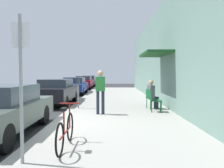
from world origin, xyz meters
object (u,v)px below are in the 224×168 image
at_px(street_sign, 21,77).
at_px(cafe_chair_1, 151,98).
at_px(parked_car_3, 84,82).
at_px(bicycle_0, 65,131).
at_px(parked_car_4, 89,81).
at_px(pedestrian_standing, 100,88).
at_px(parked_car_1, 56,91).
at_px(seated_patron_1, 152,93).
at_px(cafe_chair_0, 154,100).
at_px(parked_car_2, 74,85).
at_px(parking_meter, 78,91).

distance_m(street_sign, cafe_chair_1, 7.06).
xyz_separation_m(parked_car_3, bicycle_0, (2.09, -19.95, -0.26)).
height_order(parked_car_4, pedestrian_standing, pedestrian_standing).
bearing_deg(bicycle_0, parked_car_1, 105.39).
distance_m(parked_car_4, bicycle_0, 25.36).
bearing_deg(parked_car_3, parked_car_4, 90.00).
height_order(cafe_chair_1, pedestrian_standing, pedestrian_standing).
distance_m(parked_car_3, seated_patron_1, 15.41).
xyz_separation_m(cafe_chair_0, seated_patron_1, (0.06, 0.85, 0.19)).
distance_m(bicycle_0, pedestrian_standing, 4.05).
bearing_deg(parked_car_4, parked_car_1, -90.00).
bearing_deg(parked_car_3, parked_car_1, -90.00).
bearing_deg(parked_car_3, parked_car_2, -90.00).
bearing_deg(seated_patron_1, cafe_chair_0, -94.09).
distance_m(parked_car_4, cafe_chair_1, 20.53).
height_order(parked_car_3, parked_car_4, same).
bearing_deg(parking_meter, seated_patron_1, -2.05).
bearing_deg(street_sign, parked_car_1, 100.09).
relative_size(parked_car_3, cafe_chair_1, 5.06).
bearing_deg(parked_car_4, parked_car_3, -90.00).
bearing_deg(pedestrian_standing, parked_car_3, 99.35).
xyz_separation_m(parked_car_2, bicycle_0, (2.09, -13.83, -0.24)).
height_order(parked_car_1, parked_car_2, parked_car_1).
bearing_deg(street_sign, parking_meter, 89.54).
bearing_deg(parking_meter, pedestrian_standing, -54.00).
height_order(parked_car_2, bicycle_0, parked_car_2).
xyz_separation_m(parked_car_3, cafe_chair_0, (4.82, -15.46, -0.12)).
bearing_deg(seated_patron_1, pedestrian_standing, -148.69).
distance_m(parked_car_2, parked_car_3, 6.12).
distance_m(parked_car_4, street_sign, 26.16).
bearing_deg(cafe_chair_0, bicycle_0, -121.28).
xyz_separation_m(parked_car_4, parking_meter, (1.55, -19.82, 0.16)).
distance_m(parked_car_4, seated_patron_1, 20.53).
xyz_separation_m(parked_car_4, seated_patron_1, (4.88, -19.94, 0.09)).
xyz_separation_m(parked_car_2, parked_car_4, (0.00, 11.45, 0.01)).
relative_size(parked_car_4, cafe_chair_0, 5.06).
bearing_deg(cafe_chair_1, parked_car_1, 154.68).
bearing_deg(seated_patron_1, parking_meter, 177.95).
xyz_separation_m(street_sign, cafe_chair_0, (3.32, 5.32, -1.02)).
distance_m(street_sign, pedestrian_standing, 4.95).
bearing_deg(parked_car_1, parked_car_3, 90.00).
bearing_deg(parked_car_4, cafe_chair_0, -76.94).
bearing_deg(parked_car_4, bicycle_0, -85.27).
bearing_deg(parked_car_4, parking_meter, -85.53).
xyz_separation_m(parking_meter, bicycle_0, (0.54, -5.45, -0.41)).
relative_size(parked_car_1, pedestrian_standing, 2.59).
xyz_separation_m(parked_car_3, cafe_chair_1, (4.82, -14.63, -0.12)).
relative_size(parked_car_2, parked_car_3, 1.00).
bearing_deg(street_sign, pedestrian_standing, 76.73).
bearing_deg(cafe_chair_1, parked_car_2, 119.54).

